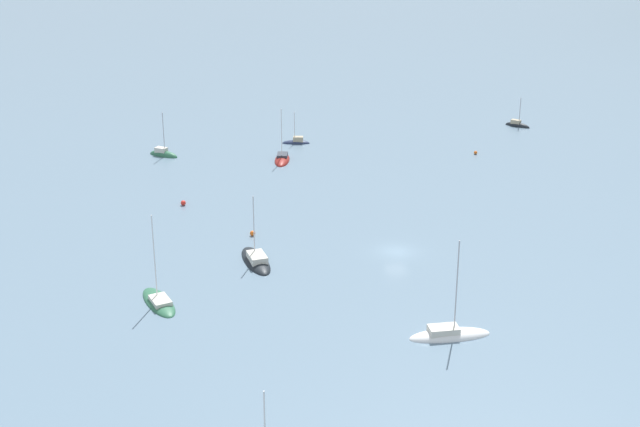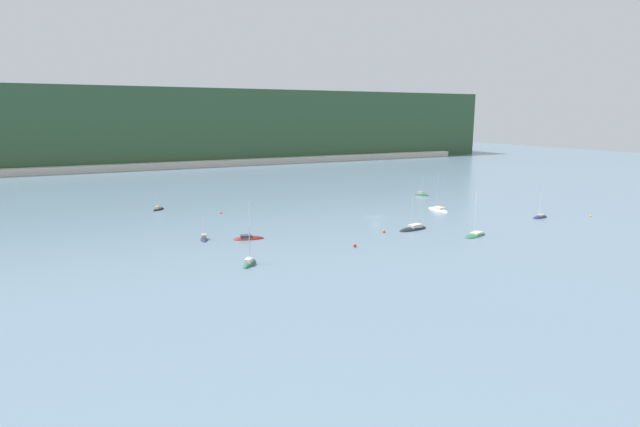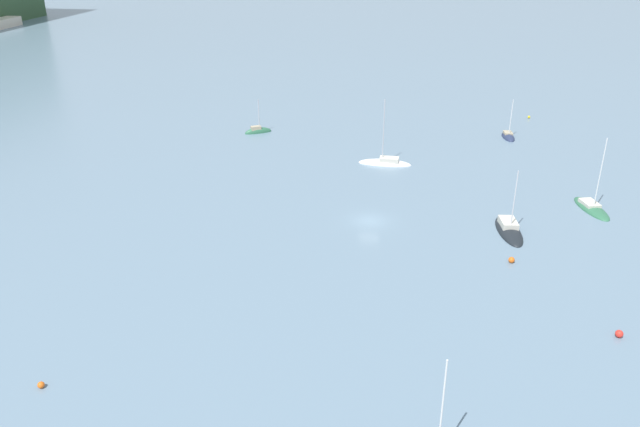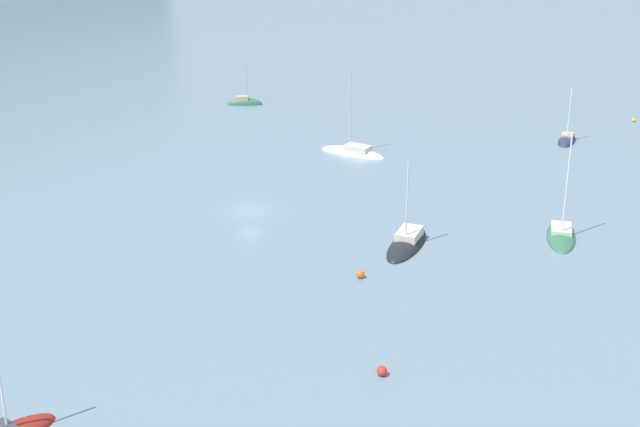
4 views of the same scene
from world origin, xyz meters
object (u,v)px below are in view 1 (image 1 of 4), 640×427
Objects in this scene: mooring_buoy_2 at (253,233)px; sailboat_6 at (296,142)px; sailboat_5 at (517,126)px; sailboat_8 at (449,335)px; sailboat_7 at (282,160)px; mooring_buoy_3 at (476,153)px; sailboat_2 at (256,261)px; mooring_buoy_1 at (183,203)px; sailboat_0 at (163,155)px; sailboat_3 at (159,302)px.

sailboat_6 is at bearing 162.94° from mooring_buoy_2.
sailboat_8 is (72.62, -37.24, -0.01)m from sailboat_5.
sailboat_8 is (60.42, 7.90, 0.02)m from sailboat_7.
mooring_buoy_2 is at bearing -55.10° from mooring_buoy_3.
sailboat_6 is 9.80m from sailboat_7.
sailboat_2 is 22.31m from mooring_buoy_1.
sailboat_8 is at bearing 28.59° from mooring_buoy_2.
sailboat_0 is 0.73× the size of sailboat_8.
sailboat_8 reaches higher than sailboat_2.
sailboat_2 reaches higher than mooring_buoy_1.
sailboat_3 is 51.78m from sailboat_7.
sailboat_0 is at bearing 4.15° from sailboat_2.
sailboat_2 is 1.48× the size of sailboat_6.
sailboat_0 is 24.00m from mooring_buoy_1.
sailboat_0 reaches higher than mooring_buoy_3.
mooring_buoy_1 is at bearing -147.40° from mooring_buoy_2.
sailboat_3 is 18.69× the size of mooring_buoy_3.
sailboat_7 is at bearing 98.71° from sailboat_8.
sailboat_7 reaches higher than mooring_buoy_3.
sailboat_8 is (12.88, 28.42, 0.02)m from sailboat_3.
sailboat_2 is 49.43m from sailboat_6.
sailboat_3 is 61.58m from sailboat_6.
sailboat_3 is at bearing -35.65° from mooring_buoy_2.
mooring_buoy_3 is (-36.13, 40.67, 0.16)m from sailboat_2.
sailboat_3 reaches higher than sailboat_7.
sailboat_2 is 0.96× the size of sailboat_7.
sailboat_0 is at bearing 19.16° from sailboat_6.
sailboat_2 is 54.40m from mooring_buoy_3.
sailboat_2 reaches higher than mooring_buoy_2.
mooring_buoy_1 is at bearing -72.56° from mooring_buoy_3.
sailboat_8 reaches higher than sailboat_7.
sailboat_3 reaches higher than sailboat_5.
sailboat_3 reaches higher than sailboat_2.
mooring_buoy_1 reaches higher than mooring_buoy_2.
sailboat_5 is 10.69× the size of mooring_buoy_3.
sailboat_2 is 14.56m from sailboat_3.
sailboat_6 is at bearing 170.37° from sailboat_7.
mooring_buoy_3 is at bearing -85.09° from sailboat_5.
mooring_buoy_1 is (-42.65, -24.46, 0.25)m from sailboat_8.
sailboat_5 is 8.40× the size of mooring_buoy_1.
mooring_buoy_2 is at bearing -36.26° from sailboat_0.
sailboat_8 is 15.47× the size of mooring_buoy_1.
sailboat_6 is 69.58m from sailboat_8.
mooring_buoy_3 is at bearing 68.85° from sailboat_8.
sailboat_8 is at bearing 105.19° from sailboat_6.
sailboat_3 is at bearing -49.31° from mooring_buoy_3.
sailboat_2 is 15.75× the size of mooring_buoy_3.
sailboat_3 is at bearing 119.06° from sailboat_2.
sailboat_8 is at bearing -131.28° from sailboat_3.
mooring_buoy_1 is at bearing -29.83° from sailboat_7.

